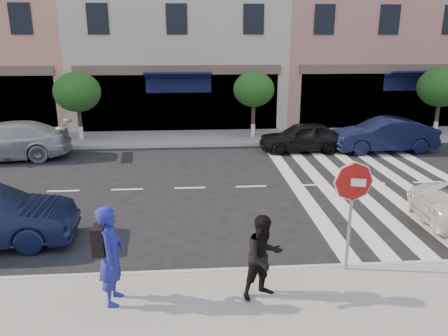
# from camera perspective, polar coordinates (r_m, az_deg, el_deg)

# --- Properties ---
(ground) EXTENTS (120.00, 120.00, 0.00)m
(ground) POSITION_cam_1_polar(r_m,az_deg,el_deg) (10.47, -4.51, -9.88)
(ground) COLOR black
(ground) RESTS_ON ground
(sidewalk_far) EXTENTS (60.00, 3.00, 0.15)m
(sidewalk_far) POSITION_cam_1_polar(r_m,az_deg,el_deg) (20.88, -4.49, 3.93)
(sidewalk_far) COLOR gray
(sidewalk_far) RESTS_ON ground
(building_centre) EXTENTS (11.00, 9.00, 11.00)m
(building_centre) POSITION_cam_1_polar(r_m,az_deg,el_deg) (26.39, -5.90, 18.42)
(building_centre) COLOR beige
(building_centre) RESTS_ON ground
(building_east_mid) EXTENTS (13.00, 9.00, 13.00)m
(building_east_mid) POSITION_cam_1_polar(r_m,az_deg,el_deg) (28.78, 20.24, 19.38)
(building_east_mid) COLOR tan
(building_east_mid) RESTS_ON ground
(street_tree_wb) EXTENTS (2.10, 2.10, 3.06)m
(street_tree_wb) POSITION_cam_1_polar(r_m,az_deg,el_deg) (20.94, -18.63, 9.36)
(street_tree_wb) COLOR #473323
(street_tree_wb) RESTS_ON sidewalk_far
(street_tree_c) EXTENTS (1.90, 1.90, 3.04)m
(street_tree_c) POSITION_cam_1_polar(r_m,az_deg,el_deg) (20.51, 3.91, 10.18)
(street_tree_c) COLOR #473323
(street_tree_c) RESTS_ON sidewalk_far
(street_tree_ea) EXTENTS (2.20, 2.20, 3.19)m
(street_tree_ea) POSITION_cam_1_polar(r_m,az_deg,el_deg) (23.52, 26.50, 9.42)
(street_tree_ea) COLOR #473323
(street_tree_ea) RESTS_ON sidewalk_far
(stop_sign) EXTENTS (0.78, 0.27, 2.29)m
(stop_sign) POSITION_cam_1_polar(r_m,az_deg,el_deg) (8.76, 16.47, -2.99)
(stop_sign) COLOR gray
(stop_sign) RESTS_ON sidewalk_near
(photographer) EXTENTS (0.46, 0.68, 1.81)m
(photographer) POSITION_cam_1_polar(r_m,az_deg,el_deg) (7.94, -14.50, -10.99)
(photographer) COLOR navy
(photographer) RESTS_ON sidewalk_near
(walker) EXTENTS (0.94, 0.86, 1.57)m
(walker) POSITION_cam_1_polar(r_m,az_deg,el_deg) (7.94, 5.22, -11.50)
(walker) COLOR black
(walker) RESTS_ON sidewalk_near
(car_far_left) EXTENTS (5.23, 2.56, 1.47)m
(car_far_left) POSITION_cam_1_polar(r_m,az_deg,el_deg) (19.37, -26.83, 3.15)
(car_far_left) COLOR #999A9F
(car_far_left) RESTS_ON ground
(car_far_mid) EXTENTS (3.67, 1.56, 1.24)m
(car_far_mid) POSITION_cam_1_polar(r_m,az_deg,el_deg) (18.87, 10.19, 4.03)
(car_far_mid) COLOR black
(car_far_mid) RESTS_ON ground
(car_far_right) EXTENTS (4.33, 1.60, 1.42)m
(car_far_right) POSITION_cam_1_polar(r_m,az_deg,el_deg) (19.71, 20.13, 4.07)
(car_far_right) COLOR black
(car_far_right) RESTS_ON ground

